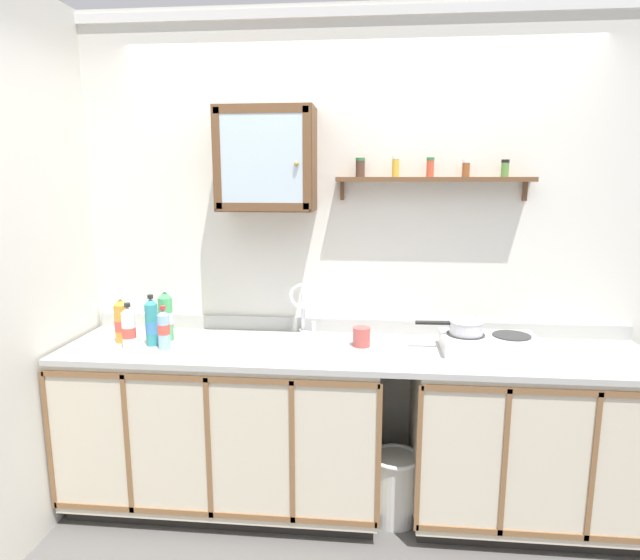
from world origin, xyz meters
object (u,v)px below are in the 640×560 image
bottle_opaque_white_1 (129,329)px  wall_cabinet (266,159)px  sink (298,349)px  saucepan (465,326)px  hot_plate_stove (489,344)px  mug (362,337)px  bottle_soda_green_4 (166,316)px  bottle_detergent_teal_0 (152,323)px  bottle_juice_amber_2 (122,321)px  trash_bin (395,486)px  bottle_water_blue_3 (164,329)px

bottle_opaque_white_1 → wall_cabinet: bearing=23.4°
sink → saucepan: (0.87, 0.01, 0.14)m
hot_plate_stove → bottle_opaque_white_1: size_ratio=1.97×
saucepan → mug: (-0.53, 0.01, -0.07)m
bottle_soda_green_4 → mug: 1.07m
bottle_detergent_teal_0 → bottle_juice_amber_2: bearing=168.4°
saucepan → bottle_detergent_teal_0: (-1.63, -0.08, -0.00)m
saucepan → hot_plate_stove: bearing=-9.7°
bottle_opaque_white_1 → trash_bin: bearing=1.5°
bottle_detergent_teal_0 → mug: 1.11m
bottle_soda_green_4 → trash_bin: size_ratio=0.78×
mug → wall_cabinet: bearing=165.8°
bottle_water_blue_3 → bottle_detergent_teal_0: bearing=146.1°
bottle_detergent_teal_0 → bottle_water_blue_3: size_ratio=1.19×
bottle_detergent_teal_0 → bottle_soda_green_4: size_ratio=0.94×
trash_bin → hot_plate_stove: bearing=11.7°
sink → hot_plate_stove: 0.99m
bottle_opaque_white_1 → bottle_juice_amber_2: bearing=129.5°
bottle_detergent_teal_0 → bottle_soda_green_4: bearing=68.4°
trash_bin → bottle_water_blue_3: bearing=-178.8°
saucepan → bottle_soda_green_4: bearing=179.4°
bottle_opaque_white_1 → wall_cabinet: (0.68, 0.29, 0.86)m
bottle_detergent_teal_0 → bottle_opaque_white_1: size_ratio=1.12×
wall_cabinet → bottle_opaque_white_1: bearing=-156.6°
bottle_detergent_teal_0 → bottle_juice_amber_2: bottle_detergent_teal_0 is taller
bottle_soda_green_4 → mug: bottle_soda_green_4 is taller
bottle_detergent_teal_0 → bottle_soda_green_4: 0.11m
saucepan → bottle_detergent_teal_0: bearing=-177.1°
saucepan → bottle_juice_amber_2: size_ratio=1.34×
bottle_juice_amber_2 → bottle_soda_green_4: bottle_soda_green_4 is taller
saucepan → bottle_detergent_teal_0: size_ratio=1.27×
bottle_water_blue_3 → trash_bin: size_ratio=0.62×
sink → bottle_water_blue_3: bearing=-168.8°
bottle_water_blue_3 → saucepan: bearing=5.2°
sink → mug: 0.35m
bottle_juice_amber_2 → bottle_soda_green_4: bearing=15.0°
bottle_soda_green_4 → wall_cabinet: size_ratio=0.54×
hot_plate_stove → bottle_water_blue_3: bottle_water_blue_3 is taller
sink → bottle_opaque_white_1: sink is taller
bottle_detergent_teal_0 → bottle_opaque_white_1: bearing=-142.8°
sink → bottle_detergent_teal_0: (-0.76, -0.07, 0.14)m
saucepan → bottle_juice_amber_2: bottle_juice_amber_2 is taller
sink → saucepan: size_ratio=1.57×
wall_cabinet → bottle_water_blue_3: bearing=-150.5°
bottle_juice_amber_2 → bottle_water_blue_3: bottle_juice_amber_2 is taller
mug → bottle_detergent_teal_0: bearing=-175.3°
bottle_opaque_white_1 → mug: bottle_opaque_white_1 is taller
mug → trash_bin: bearing=-33.4°
bottle_juice_amber_2 → mug: size_ratio=2.03×
hot_plate_stove → mug: (-0.65, 0.03, 0.01)m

